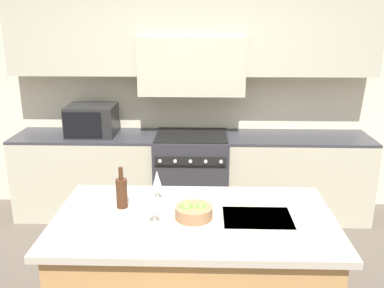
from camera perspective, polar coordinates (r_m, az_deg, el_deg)
The scene contains 9 objects.
back_cabinetry at distance 4.69m, azimuth 0.03°, elevation 10.10°, with size 10.00×0.46×2.70m.
back_counter at distance 4.73m, azimuth -0.06°, elevation -4.22°, with size 3.83×0.62×0.92m.
range_stove at distance 4.71m, azimuth -0.07°, elevation -4.21°, with size 0.79×0.70×0.93m.
microwave at distance 4.70m, azimuth -13.22°, elevation 3.10°, with size 0.51×0.42×0.32m.
kitchen_island at distance 3.03m, azimuth 0.29°, elevation -17.29°, with size 1.81×1.02×0.91m.
wine_bottle at distance 2.93m, azimuth -9.36°, elevation -6.35°, with size 0.08×0.08×0.29m.
wine_glass_near at distance 2.66m, azimuth -5.09°, elevation -7.72°, with size 0.07×0.07×0.22m.
wine_glass_far at distance 3.00m, azimuth -4.69°, elevation -4.81°, with size 0.07×0.07×0.22m.
fruit_bowl at distance 2.77m, azimuth 0.20°, elevation -8.99°, with size 0.24×0.24×0.11m.
Camera 1 is at (0.14, -2.44, 2.16)m, focal length 40.00 mm.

